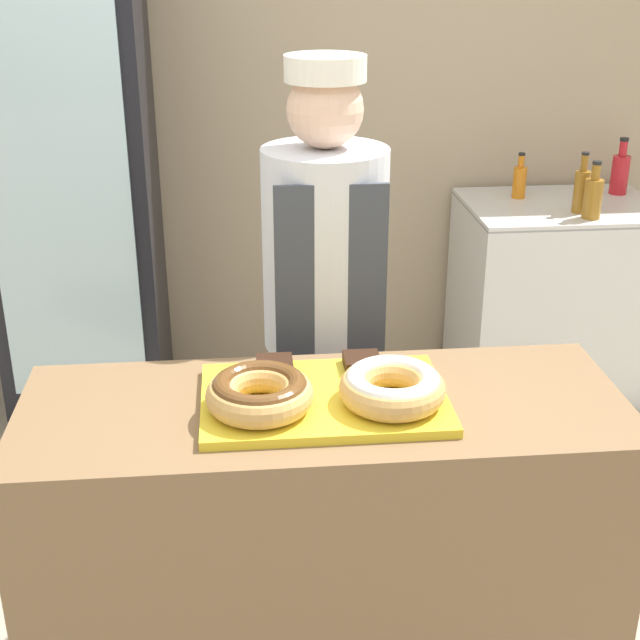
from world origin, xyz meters
TOP-DOWN VIEW (x-y plane):
  - wall_back at (0.00, 2.13)m, footprint 8.00×0.06m
  - display_counter at (0.00, 0.00)m, footprint 1.50×0.56m
  - serving_tray at (0.00, 0.00)m, footprint 0.60×0.40m
  - donut_chocolate_glaze at (-0.16, -0.06)m, footprint 0.26×0.26m
  - donut_light_glaze at (0.16, -0.06)m, footprint 0.26×0.26m
  - brownie_back_left at (-0.11, 0.14)m, footprint 0.09×0.09m
  - brownie_back_right at (0.11, 0.14)m, footprint 0.09×0.09m
  - baker_person at (0.06, 0.58)m, footprint 0.37×0.37m
  - beverage_fridge at (-0.86, 1.75)m, footprint 0.65×0.63m
  - chest_freezer at (1.23, 1.75)m, footprint 0.85×0.63m
  - bottle_amber at (1.27, 1.53)m, footprint 0.08×0.08m
  - bottle_amber_b at (1.25, 1.62)m, footprint 0.06×0.06m
  - bottle_red at (1.54, 1.89)m, footprint 0.08×0.08m
  - bottle_orange at (1.07, 1.87)m, footprint 0.06×0.06m

SIDE VIEW (x-z plane):
  - chest_freezer at x=1.23m, z-range 0.00..0.89m
  - display_counter at x=0.00m, z-range 0.00..0.91m
  - baker_person at x=0.06m, z-range 0.05..1.71m
  - serving_tray at x=0.00m, z-range 0.91..0.93m
  - brownie_back_left at x=-0.11m, z-range 0.93..0.97m
  - brownie_back_right at x=0.11m, z-range 0.93..0.97m
  - bottle_orange at x=1.07m, z-range 0.86..1.06m
  - donut_chocolate_glaze at x=-0.16m, z-range 0.94..1.02m
  - donut_light_glaze at x=0.16m, z-range 0.94..1.02m
  - bottle_amber at x=1.27m, z-range 0.86..1.10m
  - bottle_red at x=1.54m, z-range 0.86..1.11m
  - bottle_amber_b at x=1.25m, z-range 0.86..1.11m
  - beverage_fridge at x=-0.86m, z-range 0.00..1.98m
  - wall_back at x=0.00m, z-range 0.00..2.70m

